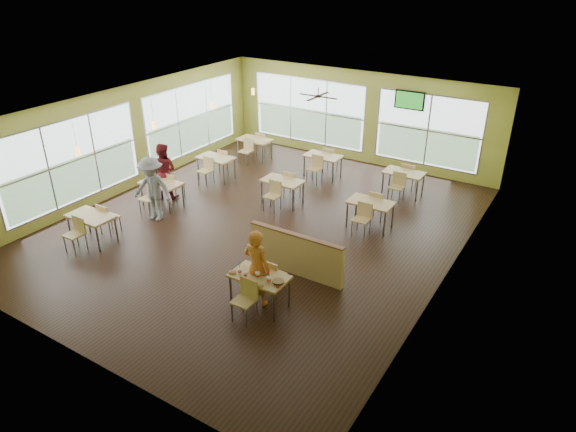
% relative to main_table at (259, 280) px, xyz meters
% --- Properties ---
extents(room, '(12.00, 12.04, 3.20)m').
position_rel_main_table_xyz_m(room, '(-2.00, 3.00, 0.97)').
color(room, black).
rests_on(room, ground).
extents(window_bays, '(9.24, 10.24, 2.38)m').
position_rel_main_table_xyz_m(window_bays, '(-4.65, 6.08, 0.85)').
color(window_bays, white).
rests_on(window_bays, room).
extents(main_table, '(1.22, 1.52, 0.87)m').
position_rel_main_table_xyz_m(main_table, '(0.00, 0.00, 0.00)').
color(main_table, tan).
rests_on(main_table, floor).
extents(half_wall_divider, '(2.40, 0.14, 1.04)m').
position_rel_main_table_xyz_m(half_wall_divider, '(0.00, 1.45, -0.11)').
color(half_wall_divider, tan).
rests_on(half_wall_divider, floor).
extents(dining_tables, '(6.92, 8.72, 0.87)m').
position_rel_main_table_xyz_m(dining_tables, '(-3.05, 4.71, -0.00)').
color(dining_tables, tan).
rests_on(dining_tables, floor).
extents(pendant_lights, '(0.11, 7.31, 0.86)m').
position_rel_main_table_xyz_m(pendant_lights, '(-5.20, 3.68, 1.82)').
color(pendant_lights, '#2D2119').
rests_on(pendant_lights, ceiling).
extents(ceiling_fan, '(1.25, 1.25, 0.29)m').
position_rel_main_table_xyz_m(ceiling_fan, '(-2.00, 6.00, 2.32)').
color(ceiling_fan, '#2D2119').
rests_on(ceiling_fan, ceiling).
extents(tv_backwall, '(1.00, 0.07, 0.60)m').
position_rel_main_table_xyz_m(tv_backwall, '(-0.20, 8.90, 1.82)').
color(tv_backwall, black).
rests_on(tv_backwall, wall_back).
extents(man_plaid, '(0.64, 0.44, 1.73)m').
position_rel_main_table_xyz_m(man_plaid, '(-0.11, 0.08, 0.23)').
color(man_plaid, '#CF4A17').
rests_on(man_plaid, floor).
extents(patron_maroon, '(1.02, 0.92, 1.72)m').
position_rel_main_table_xyz_m(patron_maroon, '(-5.58, 3.00, 0.23)').
color(patron_maroon, maroon).
rests_on(patron_maroon, floor).
extents(patron_grey, '(1.27, 0.85, 1.83)m').
position_rel_main_table_xyz_m(patron_grey, '(-4.77, 1.76, 0.29)').
color(patron_grey, slate).
rests_on(patron_grey, floor).
extents(cup_blue, '(0.09, 0.09, 0.33)m').
position_rel_main_table_xyz_m(cup_blue, '(-0.38, -0.16, 0.19)').
color(cup_blue, white).
rests_on(cup_blue, main_table).
extents(cup_yellow, '(0.09, 0.09, 0.31)m').
position_rel_main_table_xyz_m(cup_yellow, '(-0.21, -0.19, 0.18)').
color(cup_yellow, white).
rests_on(cup_yellow, main_table).
extents(cup_red_near, '(0.11, 0.11, 0.38)m').
position_rel_main_table_xyz_m(cup_red_near, '(0.03, -0.10, 0.20)').
color(cup_red_near, white).
rests_on(cup_red_near, main_table).
extents(cup_red_far, '(0.10, 0.10, 0.35)m').
position_rel_main_table_xyz_m(cup_red_far, '(0.31, -0.11, 0.19)').
color(cup_red_far, white).
rests_on(cup_red_far, main_table).
extents(food_basket, '(0.24, 0.24, 0.05)m').
position_rel_main_table_xyz_m(food_basket, '(0.47, -0.03, 0.15)').
color(food_basket, black).
rests_on(food_basket, main_table).
extents(ketchup_cup, '(0.06, 0.06, 0.03)m').
position_rel_main_table_xyz_m(ketchup_cup, '(0.55, -0.16, 0.13)').
color(ketchup_cup, '#9F1A08').
rests_on(ketchup_cup, main_table).
extents(wrapper_left, '(0.21, 0.20, 0.04)m').
position_rel_main_table_xyz_m(wrapper_left, '(-0.53, -0.21, 0.14)').
color(wrapper_left, '#A57D50').
rests_on(wrapper_left, main_table).
extents(wrapper_mid, '(0.20, 0.18, 0.05)m').
position_rel_main_table_xyz_m(wrapper_mid, '(0.03, 0.08, 0.14)').
color(wrapper_mid, '#A57D50').
rests_on(wrapper_mid, main_table).
extents(wrapper_right, '(0.16, 0.16, 0.03)m').
position_rel_main_table_xyz_m(wrapper_right, '(0.24, -0.30, 0.14)').
color(wrapper_right, '#A57D50').
rests_on(wrapper_right, main_table).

